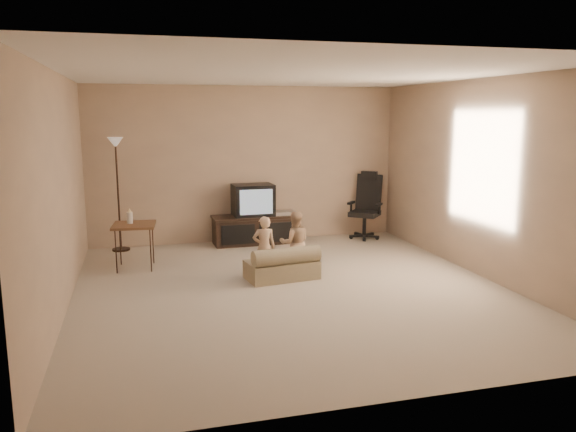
% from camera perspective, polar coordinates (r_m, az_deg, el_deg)
% --- Properties ---
extents(floor, '(5.50, 5.50, 0.00)m').
position_cam_1_polar(floor, '(6.74, 0.36, -7.45)').
color(floor, '#B9AA93').
rests_on(floor, ground).
extents(room_shell, '(5.50, 5.50, 5.50)m').
position_cam_1_polar(room_shell, '(6.44, 0.37, 5.54)').
color(room_shell, white).
rests_on(room_shell, floor).
extents(tv_stand, '(1.35, 0.53, 0.96)m').
position_cam_1_polar(tv_stand, '(9.01, -3.50, -0.31)').
color(tv_stand, black).
rests_on(tv_stand, floor).
extents(office_chair, '(0.72, 0.72, 1.11)m').
position_cam_1_polar(office_chair, '(9.48, 7.92, 0.17)').
color(office_chair, black).
rests_on(office_chair, floor).
extents(side_table, '(0.60, 0.60, 0.82)m').
position_cam_1_polar(side_table, '(7.77, -15.41, -0.92)').
color(side_table, brown).
rests_on(side_table, floor).
extents(floor_lamp, '(0.27, 0.27, 1.72)m').
position_cam_1_polar(floor_lamp, '(8.77, -17.00, 4.62)').
color(floor_lamp, black).
rests_on(floor_lamp, floor).
extents(child_sofa, '(0.94, 0.61, 0.43)m').
position_cam_1_polar(child_sofa, '(7.08, -0.51, -5.07)').
color(child_sofa, tan).
rests_on(child_sofa, floor).
extents(toddler_left, '(0.31, 0.23, 0.80)m').
position_cam_1_polar(toddler_left, '(7.08, -2.44, -3.21)').
color(toddler_left, tan).
rests_on(toddler_left, floor).
extents(toddler_right, '(0.42, 0.26, 0.82)m').
position_cam_1_polar(toddler_right, '(7.28, 0.69, -2.73)').
color(toddler_right, tan).
rests_on(toddler_right, floor).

